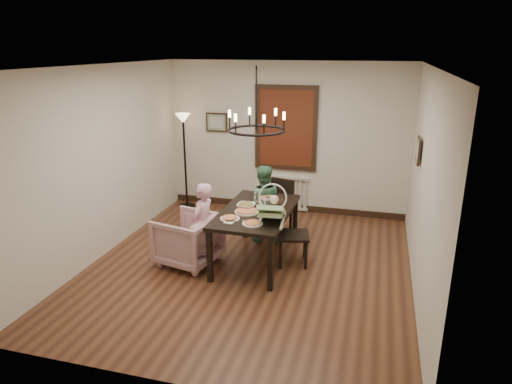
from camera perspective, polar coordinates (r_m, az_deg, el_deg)
The scene contains 17 objects.
room_shell at distance 6.52m, azimuth -0.01°, elevation 3.20°, with size 4.51×5.00×2.81m.
dining_table at distance 6.58m, azimuth 0.04°, elevation -2.95°, with size 0.98×1.72×0.80m.
chair_far at distance 7.52m, azimuth 2.65°, elevation -2.14°, with size 0.42×0.42×0.96m, color black, non-canonical shape.
chair_right at distance 6.59m, azimuth 4.71°, elevation -4.94°, with size 0.44×0.44×1.00m, color black, non-canonical shape.
armchair at distance 6.72m, azimuth -8.50°, elevation -5.87°, with size 0.79×0.81×0.74m, color #D4A2AB.
elderly_woman at distance 6.54m, azimuth -6.63°, elevation -5.05°, with size 0.38×0.25×1.03m, color #E29FB6.
seated_man at distance 7.35m, azimuth 0.83°, elevation -2.25°, with size 0.51×0.40×1.05m, color #4A7D58.
baby_bouncer at distance 6.05m, azimuth 1.97°, elevation -2.17°, with size 0.40×0.55×0.36m, color #C4EDA3, non-canonical shape.
salad_bowl at distance 6.61m, azimuth -1.26°, elevation -1.71°, with size 0.31×0.31×0.08m, color white.
pizza_platter at distance 6.44m, azimuth -1.19°, elevation -2.41°, with size 0.34×0.34×0.04m, color tan.
drinking_glass at distance 6.53m, azimuth 0.54°, elevation -1.59°, with size 0.08×0.08×0.16m, color silver.
window_blinds at distance 8.47m, azimuth 3.75°, elevation 7.96°, with size 1.00×0.03×1.40m, color #5C2B12.
radiator at distance 8.79m, azimuth 3.61°, elevation -0.07°, with size 0.92×0.12×0.62m, color silver, non-canonical shape.
picture_back at distance 8.83m, azimuth -4.94°, elevation 8.68°, with size 0.42×0.03×0.36m, color black.
picture_right at distance 6.79m, azimuth 19.63°, elevation 4.92°, with size 0.42×0.03×0.36m, color black.
floor_lamp at distance 8.90m, azimuth -8.85°, elevation 3.66°, with size 0.30×0.30×1.80m, color black, non-canonical shape.
chandelier at distance 6.25m, azimuth 0.05°, elevation 7.73°, with size 0.80×0.80×0.04m, color black.
Camera 1 is at (1.66, -5.72, 3.05)m, focal length 32.00 mm.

